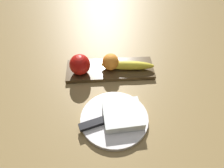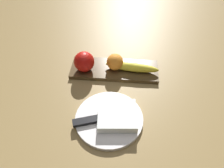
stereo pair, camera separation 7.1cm
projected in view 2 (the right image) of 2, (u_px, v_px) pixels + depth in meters
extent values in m
plane|color=olive|center=(121.00, 69.00, 0.83)|extent=(2.40, 2.40, 0.00)
cube|color=#4B381D|center=(114.00, 70.00, 0.82)|extent=(0.33, 0.12, 0.02)
sphere|color=#B9120D|center=(84.00, 62.00, 0.78)|extent=(0.08, 0.08, 0.08)
ellipsoid|color=yellow|center=(132.00, 67.00, 0.79)|extent=(0.20, 0.05, 0.03)
sphere|color=orange|center=(115.00, 62.00, 0.79)|extent=(0.06, 0.06, 0.06)
cylinder|color=white|center=(109.00, 119.00, 0.66)|extent=(0.21, 0.21, 0.01)
cube|color=white|center=(118.00, 115.00, 0.65)|extent=(0.13, 0.12, 0.03)
cube|color=silver|center=(107.00, 118.00, 0.65)|extent=(0.15, 0.06, 0.00)
cube|color=black|center=(87.00, 121.00, 0.64)|extent=(0.09, 0.05, 0.01)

